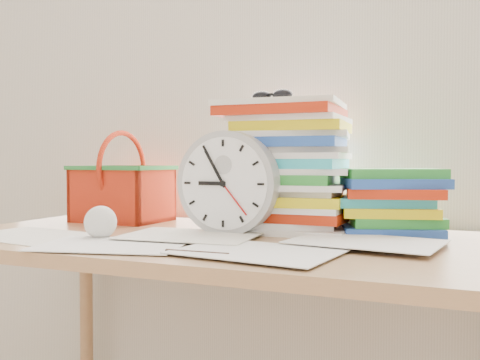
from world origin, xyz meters
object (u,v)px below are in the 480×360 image
at_px(desk, 221,267).
at_px(clock, 228,183).
at_px(paper_stack, 288,167).
at_px(basket, 123,177).
at_px(book_stack, 387,202).

height_order(desk, clock, clock).
height_order(paper_stack, clock, paper_stack).
bearing_deg(desk, clock, 87.92).
distance_m(paper_stack, basket, 0.53).
xyz_separation_m(paper_stack, clock, (-0.11, -0.15, -0.04)).
relative_size(clock, book_stack, 0.94).
xyz_separation_m(desk, clock, (0.00, 0.04, 0.20)).
distance_m(desk, paper_stack, 0.32).
bearing_deg(desk, basket, 155.38).
height_order(desk, basket, basket).
bearing_deg(desk, paper_stack, 59.08).
xyz_separation_m(book_stack, basket, (-0.79, -0.00, 0.05)).
distance_m(clock, book_stack, 0.40).
distance_m(paper_stack, clock, 0.19).
bearing_deg(clock, basket, 159.86).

